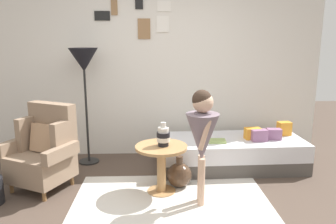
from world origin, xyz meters
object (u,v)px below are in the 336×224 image
armchair (45,151)px  side_table (162,159)px  daybed (231,153)px  vase_striped (164,136)px  floor_lamp (84,65)px  book_on_daybed (217,141)px  demijohn_near (180,175)px  person_child (203,132)px

armchair → side_table: bearing=-8.8°
daybed → vase_striped: size_ratio=7.27×
daybed → side_table: side_table is taller
floor_lamp → book_on_daybed: floor_lamp is taller
armchair → side_table: 1.36m
floor_lamp → daybed: bearing=-7.7°
armchair → book_on_daybed: (2.07, 0.36, -0.02)m
floor_lamp → demijohn_near: bearing=-34.6°
book_on_daybed → demijohn_near: 0.72m
armchair → person_child: person_child is taller
armchair → book_on_daybed: size_ratio=4.41×
side_table → floor_lamp: 1.70m
person_child → book_on_daybed: bearing=69.4°
daybed → demijohn_near: 0.93m
daybed → book_on_daybed: 0.34m
person_child → book_on_daybed: size_ratio=5.51×
side_table → person_child: 0.63m
floor_lamp → book_on_daybed: 2.01m
book_on_daybed → side_table: bearing=-142.0°
armchair → side_table: (1.34, -0.21, -0.05)m
side_table → demijohn_near: (0.21, 0.13, -0.25)m
armchair → vase_striped: bearing=-8.7°
armchair → floor_lamp: bearing=65.8°
book_on_daybed → demijohn_near: (-0.51, -0.43, -0.27)m
side_table → demijohn_near: size_ratio=1.55×
side_table → floor_lamp: floor_lamp is taller
vase_striped → person_child: size_ratio=0.22×
floor_lamp → demijohn_near: (1.21, -0.84, -1.21)m
vase_striped → book_on_daybed: vase_striped is taller
daybed → demijohn_near: size_ratio=5.16×
vase_striped → person_child: 0.49m
person_child → demijohn_near: (-0.20, 0.42, -0.63)m
side_table → person_child: bearing=-34.7°
armchair → person_child: bearing=-15.7°
vase_striped → floor_lamp: 1.58m
armchair → person_child: size_ratio=0.80×
daybed → vase_striped: (-0.92, -0.71, 0.46)m
daybed → floor_lamp: 2.28m
side_table → armchair: bearing=171.2°
floor_lamp → vase_striped: bearing=-43.5°
armchair → book_on_daybed: bearing=9.8°
vase_striped → demijohn_near: vase_striped is taller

